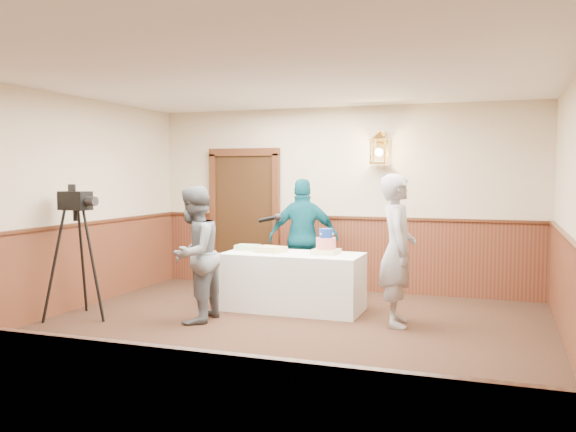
{
  "coord_description": "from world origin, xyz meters",
  "views": [
    {
      "loc": [
        2.31,
        -5.57,
        1.79
      ],
      "look_at": [
        -0.24,
        1.7,
        1.25
      ],
      "focal_mm": 38.0,
      "sensor_mm": 36.0,
      "label": 1
    }
  ],
  "objects_px": {
    "sheet_cake_yellow": "(270,249)",
    "tiered_cake": "(326,244)",
    "tv_camera_rig": "(77,262)",
    "assistant_p": "(304,238)",
    "sheet_cake_green": "(248,247)",
    "baker": "(397,250)",
    "interviewer": "(194,254)",
    "display_table": "(293,282)"
  },
  "relations": [
    {
      "from": "sheet_cake_green",
      "to": "baker",
      "type": "xyz_separation_m",
      "value": [
        2.11,
        -0.47,
        0.11
      ]
    },
    {
      "from": "interviewer",
      "to": "tv_camera_rig",
      "type": "distance_m",
      "value": 1.48
    },
    {
      "from": "baker",
      "to": "interviewer",
      "type": "bearing_deg",
      "value": 93.09
    },
    {
      "from": "tv_camera_rig",
      "to": "assistant_p",
      "type": "bearing_deg",
      "value": 51.25
    },
    {
      "from": "sheet_cake_yellow",
      "to": "tiered_cake",
      "type": "bearing_deg",
      "value": 4.92
    },
    {
      "from": "tiered_cake",
      "to": "sheet_cake_green",
      "type": "xyz_separation_m",
      "value": [
        -1.12,
        0.06,
        -0.09
      ]
    },
    {
      "from": "sheet_cake_green",
      "to": "baker",
      "type": "height_order",
      "value": "baker"
    },
    {
      "from": "baker",
      "to": "assistant_p",
      "type": "bearing_deg",
      "value": 39.45
    },
    {
      "from": "sheet_cake_yellow",
      "to": "tv_camera_rig",
      "type": "relative_size",
      "value": 0.23
    },
    {
      "from": "sheet_cake_yellow",
      "to": "baker",
      "type": "height_order",
      "value": "baker"
    },
    {
      "from": "sheet_cake_yellow",
      "to": "assistant_p",
      "type": "height_order",
      "value": "assistant_p"
    },
    {
      "from": "tiered_cake",
      "to": "assistant_p",
      "type": "height_order",
      "value": "assistant_p"
    },
    {
      "from": "tv_camera_rig",
      "to": "sheet_cake_yellow",
      "type": "bearing_deg",
      "value": 39.55
    },
    {
      "from": "interviewer",
      "to": "assistant_p",
      "type": "height_order",
      "value": "assistant_p"
    },
    {
      "from": "tiered_cake",
      "to": "tv_camera_rig",
      "type": "xyz_separation_m",
      "value": [
        -2.78,
        -1.39,
        -0.17
      ]
    },
    {
      "from": "sheet_cake_yellow",
      "to": "baker",
      "type": "bearing_deg",
      "value": -11.43
    },
    {
      "from": "display_table",
      "to": "assistant_p",
      "type": "distance_m",
      "value": 1.0
    },
    {
      "from": "sheet_cake_green",
      "to": "assistant_p",
      "type": "bearing_deg",
      "value": 53.36
    },
    {
      "from": "tiered_cake",
      "to": "sheet_cake_green",
      "type": "relative_size",
      "value": 1.12
    },
    {
      "from": "interviewer",
      "to": "tv_camera_rig",
      "type": "bearing_deg",
      "value": -77.69
    },
    {
      "from": "interviewer",
      "to": "baker",
      "type": "relative_size",
      "value": 0.92
    },
    {
      "from": "display_table",
      "to": "interviewer",
      "type": "height_order",
      "value": "interviewer"
    },
    {
      "from": "tiered_cake",
      "to": "sheet_cake_green",
      "type": "distance_m",
      "value": 1.13
    },
    {
      "from": "assistant_p",
      "to": "tv_camera_rig",
      "type": "xyz_separation_m",
      "value": [
        -2.22,
        -2.2,
        -0.15
      ]
    },
    {
      "from": "sheet_cake_yellow",
      "to": "sheet_cake_green",
      "type": "xyz_separation_m",
      "value": [
        -0.38,
        0.12,
        -0.0
      ]
    },
    {
      "from": "display_table",
      "to": "tv_camera_rig",
      "type": "relative_size",
      "value": 1.15
    },
    {
      "from": "interviewer",
      "to": "assistant_p",
      "type": "bearing_deg",
      "value": 156.57
    },
    {
      "from": "tiered_cake",
      "to": "sheet_cake_green",
      "type": "height_order",
      "value": "tiered_cake"
    },
    {
      "from": "sheet_cake_green",
      "to": "tv_camera_rig",
      "type": "xyz_separation_m",
      "value": [
        -1.66,
        -1.45,
        -0.08
      ]
    },
    {
      "from": "tiered_cake",
      "to": "interviewer",
      "type": "xyz_separation_m",
      "value": [
        -1.34,
        -1.06,
        -0.06
      ]
    },
    {
      "from": "baker",
      "to": "tiered_cake",
      "type": "bearing_deg",
      "value": 54.94
    },
    {
      "from": "tiered_cake",
      "to": "display_table",
      "type": "bearing_deg",
      "value": -172.48
    },
    {
      "from": "sheet_cake_yellow",
      "to": "interviewer",
      "type": "xyz_separation_m",
      "value": [
        -0.6,
        -0.99,
        0.03
      ]
    },
    {
      "from": "interviewer",
      "to": "sheet_cake_green",
      "type": "bearing_deg",
      "value": 168.03
    },
    {
      "from": "display_table",
      "to": "tv_camera_rig",
      "type": "distance_m",
      "value": 2.73
    },
    {
      "from": "assistant_p",
      "to": "tv_camera_rig",
      "type": "relative_size",
      "value": 1.09
    },
    {
      "from": "tiered_cake",
      "to": "sheet_cake_yellow",
      "type": "distance_m",
      "value": 0.75
    },
    {
      "from": "display_table",
      "to": "assistant_p",
      "type": "height_order",
      "value": "assistant_p"
    },
    {
      "from": "tiered_cake",
      "to": "interviewer",
      "type": "bearing_deg",
      "value": -141.84
    },
    {
      "from": "tiered_cake",
      "to": "tv_camera_rig",
      "type": "height_order",
      "value": "tv_camera_rig"
    },
    {
      "from": "tiered_cake",
      "to": "baker",
      "type": "bearing_deg",
      "value": -22.76
    },
    {
      "from": "sheet_cake_yellow",
      "to": "interviewer",
      "type": "height_order",
      "value": "interviewer"
    }
  ]
}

